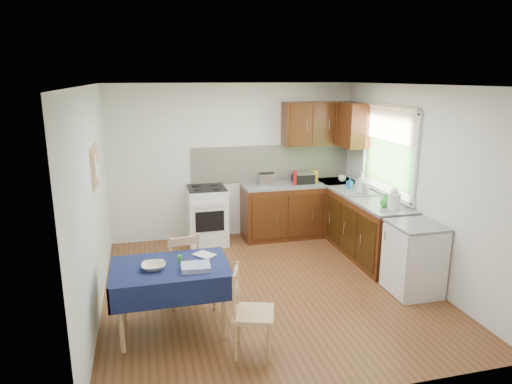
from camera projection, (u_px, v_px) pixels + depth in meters
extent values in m
plane|color=#552E16|center=(267.00, 288.00, 5.77)|extent=(4.20, 4.20, 0.00)
cube|color=white|center=(269.00, 85.00, 5.16)|extent=(4.00, 4.20, 0.02)
cube|color=silver|center=(234.00, 161.00, 7.44)|extent=(4.00, 0.02, 2.50)
cube|color=silver|center=(342.00, 257.00, 3.49)|extent=(4.00, 0.02, 2.50)
cube|color=silver|center=(92.00, 203.00, 4.99)|extent=(0.02, 4.20, 2.50)
cube|color=silver|center=(416.00, 183.00, 5.94)|extent=(0.02, 4.20, 2.50)
cube|color=#361209|center=(299.00, 210.00, 7.60)|extent=(1.90, 0.60, 0.86)
cube|color=#361209|center=(368.00, 229.00, 6.68)|extent=(0.60, 1.70, 0.86)
cube|color=#5E5F63|center=(300.00, 184.00, 7.49)|extent=(1.90, 0.60, 0.04)
cube|color=#5E5F63|center=(369.00, 199.00, 6.57)|extent=(0.60, 1.70, 0.04)
cube|color=#5E5F63|center=(337.00, 182.00, 7.65)|extent=(0.60, 0.60, 0.04)
cube|color=beige|center=(272.00, 163.00, 7.59)|extent=(2.70, 0.02, 0.60)
cube|color=#361209|center=(319.00, 123.00, 7.46)|extent=(1.20, 0.35, 0.70)
cube|color=#361209|center=(355.00, 125.00, 7.16)|extent=(0.35, 0.50, 0.70)
cube|color=silver|center=(207.00, 216.00, 7.23)|extent=(0.60, 0.60, 0.90)
cube|color=black|center=(206.00, 188.00, 7.12)|extent=(0.58, 0.58, 0.02)
cube|color=black|center=(210.00, 221.00, 6.95)|extent=(0.44, 0.01, 0.32)
cube|color=#335B25|center=(388.00, 155.00, 6.53)|extent=(0.01, 1.40, 0.85)
cube|color=silver|center=(391.00, 109.00, 6.37)|extent=(0.04, 1.48, 0.06)
cube|color=silver|center=(385.00, 192.00, 6.66)|extent=(0.04, 1.48, 0.06)
cube|color=beige|center=(389.00, 125.00, 6.42)|extent=(0.02, 1.36, 0.44)
cube|color=silver|center=(414.00, 260.00, 5.55)|extent=(0.55, 0.58, 0.85)
cube|color=#5E5F63|center=(417.00, 225.00, 5.44)|extent=(0.58, 0.60, 0.03)
cube|color=tan|center=(94.00, 166.00, 5.19)|extent=(0.02, 0.62, 0.47)
cube|color=#AB8B47|center=(96.00, 166.00, 5.20)|extent=(0.01, 0.56, 0.41)
cube|color=white|center=(96.00, 166.00, 5.12)|extent=(0.00, 0.18, 0.24)
cube|color=white|center=(98.00, 173.00, 5.33)|extent=(0.00, 0.15, 0.20)
cube|color=#100E3A|center=(170.00, 267.00, 4.65)|extent=(1.15, 0.77, 0.03)
cube|color=#100E3A|center=(173.00, 295.00, 4.31)|extent=(1.19, 0.02, 0.26)
cube|color=#100E3A|center=(168.00, 263.00, 5.05)|extent=(1.19, 0.02, 0.26)
cube|color=#100E3A|center=(111.00, 284.00, 4.54)|extent=(0.02, 0.81, 0.26)
cube|color=#100E3A|center=(227.00, 272.00, 4.82)|extent=(0.02, 0.81, 0.26)
cylinder|color=tan|center=(121.00, 320.00, 4.34)|extent=(0.05, 0.05, 0.69)
cylinder|color=tan|center=(224.00, 308.00, 4.57)|extent=(0.05, 0.05, 0.69)
cylinder|color=tan|center=(123.00, 292.00, 4.91)|extent=(0.05, 0.05, 0.69)
cylinder|color=tan|center=(214.00, 282.00, 5.14)|extent=(0.05, 0.05, 0.69)
cube|color=tan|center=(181.00, 269.00, 5.31)|extent=(0.46, 0.46, 0.04)
cube|color=tan|center=(184.00, 247.00, 5.08)|extent=(0.35, 0.09, 0.28)
cylinder|color=tan|center=(191.00, 278.00, 5.56)|extent=(0.03, 0.03, 0.42)
cylinder|color=tan|center=(166.00, 283.00, 5.43)|extent=(0.03, 0.03, 0.42)
cylinder|color=tan|center=(199.00, 288.00, 5.28)|extent=(0.03, 0.03, 0.42)
cylinder|color=tan|center=(172.00, 294.00, 5.15)|extent=(0.03, 0.03, 0.42)
cube|color=tan|center=(253.00, 314.00, 4.32)|extent=(0.48, 0.48, 0.04)
cube|color=tan|center=(236.00, 282.00, 4.25)|extent=(0.13, 0.34, 0.27)
cylinder|color=tan|center=(269.00, 343.00, 4.21)|extent=(0.03, 0.03, 0.41)
cylinder|color=tan|center=(270.00, 325.00, 4.51)|extent=(0.03, 0.03, 0.41)
cylinder|color=tan|center=(236.00, 342.00, 4.23)|extent=(0.03, 0.03, 0.41)
cylinder|color=tan|center=(239.00, 324.00, 4.53)|extent=(0.03, 0.03, 0.41)
cube|color=#B4B3B8|center=(266.00, 179.00, 7.28)|extent=(0.28, 0.18, 0.20)
cube|color=black|center=(266.00, 173.00, 7.25)|extent=(0.24, 0.02, 0.02)
cube|color=black|center=(303.00, 178.00, 7.46)|extent=(0.32, 0.28, 0.15)
cube|color=#B4B3B8|center=(303.00, 173.00, 7.44)|extent=(0.32, 0.28, 0.03)
cylinder|color=#B20E14|center=(295.00, 178.00, 7.30)|extent=(0.05, 0.05, 0.24)
cube|color=gold|center=(314.00, 175.00, 7.63)|extent=(0.14, 0.10, 0.17)
cube|color=gray|center=(362.00, 193.00, 6.76)|extent=(0.42, 0.32, 0.02)
cylinder|color=silver|center=(362.00, 188.00, 6.74)|extent=(0.05, 0.20, 0.20)
cylinder|color=silver|center=(394.00, 201.00, 5.98)|extent=(0.17, 0.17, 0.21)
sphere|color=silver|center=(395.00, 192.00, 5.95)|extent=(0.10, 0.10, 0.10)
imported|color=white|center=(342.00, 178.00, 7.58)|extent=(0.17, 0.17, 0.10)
imported|color=silver|center=(361.00, 183.00, 6.73)|extent=(0.18, 0.18, 0.33)
imported|color=#1D61AB|center=(350.00, 183.00, 7.08)|extent=(0.11, 0.11, 0.18)
imported|color=green|center=(386.00, 201.00, 6.07)|extent=(0.15, 0.15, 0.18)
imported|color=beige|center=(154.00, 266.00, 4.56)|extent=(0.24, 0.24, 0.06)
imported|color=white|center=(199.00, 257.00, 4.85)|extent=(0.26, 0.27, 0.02)
cylinder|color=green|center=(180.00, 259.00, 4.71)|extent=(0.04, 0.04, 0.08)
cube|color=navy|center=(196.00, 267.00, 4.55)|extent=(0.30, 0.25, 0.05)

